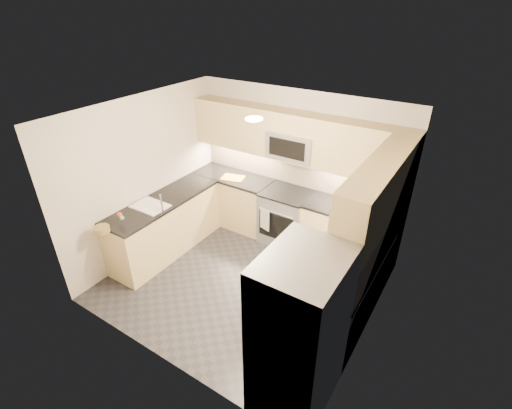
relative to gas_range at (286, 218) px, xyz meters
name	(u,v)px	position (x,y,z in m)	size (l,w,h in m)	color
floor	(243,282)	(0.00, -1.28, -0.46)	(3.60, 3.20, 0.00)	#26262B
ceiling	(240,115)	(0.00, -1.28, 2.04)	(3.60, 3.20, 0.02)	beige
wall_back	(297,167)	(0.00, 0.32, 0.79)	(3.60, 0.02, 2.50)	beige
wall_front	(151,277)	(0.00, -2.88, 0.79)	(3.60, 0.02, 2.50)	beige
wall_left	(146,177)	(-1.80, -1.28, 0.79)	(0.02, 3.20, 2.50)	beige
wall_right	(378,254)	(1.80, -1.28, 0.79)	(0.02, 3.20, 2.50)	beige
base_cab_back_left	(234,200)	(-1.09, 0.02, -0.01)	(1.42, 0.60, 0.90)	#D3B87F
base_cab_back_right	(349,237)	(1.09, 0.02, -0.01)	(1.42, 0.60, 0.90)	#D3B87F
base_cab_right	(347,291)	(1.50, -1.12, -0.01)	(0.60, 1.70, 0.90)	#D3B87F
base_cab_peninsula	(166,226)	(-1.50, -1.28, -0.01)	(0.60, 2.00, 0.90)	#D3B87F
countertop_back_left	(233,177)	(-1.09, 0.02, 0.47)	(1.42, 0.63, 0.04)	black
countertop_back_right	(353,211)	(1.09, 0.02, 0.47)	(1.42, 0.63, 0.04)	black
countertop_right	(352,261)	(1.50, -1.12, 0.47)	(0.63, 1.70, 0.04)	black
countertop_peninsula	(162,201)	(-1.50, -1.28, 0.47)	(0.63, 2.00, 0.04)	black
upper_cab_back	(294,137)	(0.00, 0.15, 1.37)	(3.60, 0.35, 0.75)	#D3B87F
upper_cab_right	(378,193)	(1.62, -1.00, 1.37)	(0.35, 1.95, 0.75)	#D3B87F
backsplash_back	(297,170)	(0.00, 0.32, 0.74)	(3.60, 0.01, 0.51)	#C9AD91
backsplash_right	(388,238)	(1.80, -0.82, 0.74)	(0.01, 2.30, 0.51)	#C9AD91
gas_range	(286,218)	(0.00, 0.00, 0.00)	(0.76, 0.65, 0.91)	#96999E
range_cooktop	(287,193)	(0.00, 0.00, 0.46)	(0.76, 0.65, 0.03)	black
oven_door_glass	(276,227)	(0.00, -0.33, -0.01)	(0.62, 0.02, 0.45)	black
oven_handle	(276,213)	(0.00, -0.35, 0.26)	(0.02, 0.02, 0.60)	#B2B5BA
microwave	(293,145)	(0.00, 0.12, 1.24)	(0.76, 0.40, 0.40)	#9B9FA3
microwave_door	(287,149)	(0.00, -0.08, 1.24)	(0.60, 0.01, 0.28)	black
refrigerator	(299,334)	(1.45, -2.43, 0.45)	(0.70, 0.90, 1.80)	gray
fridge_handle_left	(256,326)	(1.08, -2.61, 0.49)	(0.02, 0.02, 1.20)	#B2B5BA
fridge_handle_right	(275,303)	(1.08, -2.25, 0.49)	(0.02, 0.02, 1.20)	#B2B5BA
sink_basin	(151,210)	(-1.50, -1.53, 0.42)	(0.52, 0.38, 0.16)	white
faucet	(161,203)	(-1.24, -1.53, 0.62)	(0.03, 0.03, 0.28)	silver
utensil_bowl	(373,216)	(1.42, -0.10, 0.56)	(0.25, 0.25, 0.14)	#63C052
cutting_board	(233,178)	(-1.03, -0.05, 0.49)	(0.38, 0.26, 0.01)	orange
fruit_basket	(102,229)	(-1.54, -2.35, 0.52)	(0.21, 0.21, 0.08)	olive
fruit_apple	(120,215)	(-1.52, -2.05, 0.60)	(0.07, 0.07, 0.07)	red
fruit_pear	(122,218)	(-1.43, -2.08, 0.60)	(0.06, 0.06, 0.06)	#58A948
dish_towel_check	(265,219)	(-0.19, -0.37, 0.10)	(0.20, 0.02, 0.37)	silver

